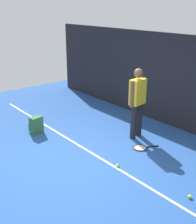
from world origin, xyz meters
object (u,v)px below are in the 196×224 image
Objects in this scene: tennis_ball_near_player at (190,197)px; tennis_ball_by_fence at (117,165)px; tennis_player at (137,99)px; backpack at (36,125)px; tennis_racket at (141,148)px.

tennis_ball_near_player is 1.00× the size of tennis_ball_by_fence.
tennis_player reaches higher than backpack.
tennis_racket is 9.51× the size of tennis_ball_by_fence.
backpack is at bearing -31.00° from tennis_racket.
tennis_player is 3.86× the size of backpack.
tennis_racket is at bearing 157.95° from tennis_ball_near_player.
tennis_ball_near_player is (1.77, -0.72, 0.02)m from tennis_racket.
tennis_ball_by_fence is (-1.52, -0.25, 0.00)m from tennis_ball_near_player.
tennis_ball_by_fence is at bearing 40.92° from tennis_racket.
tennis_player is 25.76× the size of tennis_ball_by_fence.
tennis_player is at bearing -97.68° from tennis_racket.
tennis_ball_by_fence reaches higher than tennis_racket.
tennis_racket is 1.00m from tennis_ball_by_fence.
backpack reaches higher than tennis_ball_by_fence.
tennis_player is 1.14m from tennis_racket.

